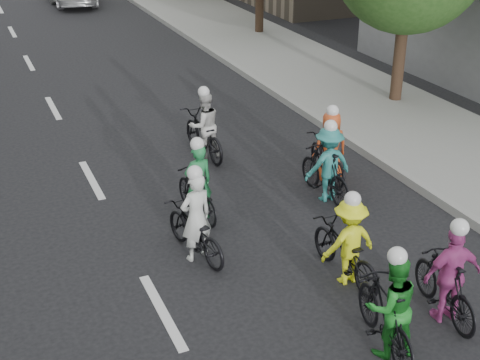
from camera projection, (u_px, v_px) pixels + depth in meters
ground at (162, 311)px, 9.97m from camera, size 120.00×120.00×0.00m
sidewalk_right at (310, 73)px, 21.09m from camera, size 4.00×80.00×0.15m
curb_right at (254, 79)px, 20.39m from camera, size 0.18×80.00×0.18m
cyclist_0 at (195, 227)px, 11.15m from camera, size 0.93×1.81×1.71m
cyclist_1 at (388, 312)px, 8.93m from camera, size 0.81×1.79×1.65m
cyclist_2 at (347, 248)px, 10.51m from camera, size 0.95×1.82×1.59m
cyclist_3 at (448, 281)px, 9.61m from camera, size 0.92×1.67×1.66m
cyclist_4 at (328, 153)px, 13.99m from camera, size 0.78×1.75×1.64m
cyclist_5 at (197, 190)px, 12.40m from camera, size 0.62×1.61×1.64m
cyclist_6 at (204, 131)px, 15.04m from camera, size 0.80×1.98×1.67m
cyclist_7 at (327, 168)px, 13.08m from camera, size 1.01×1.75×1.67m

